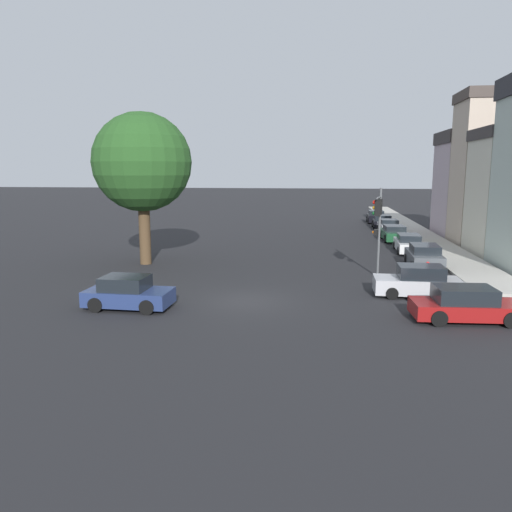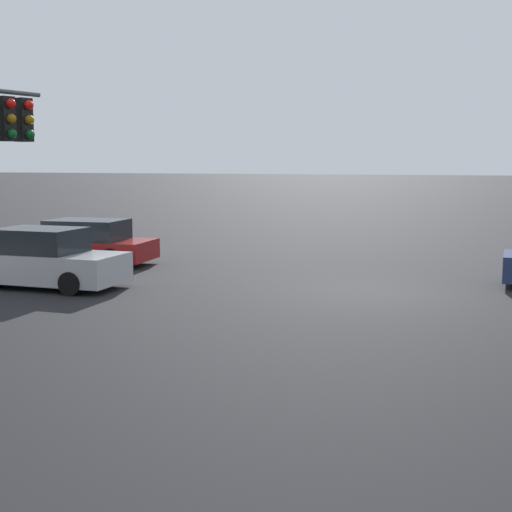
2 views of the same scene
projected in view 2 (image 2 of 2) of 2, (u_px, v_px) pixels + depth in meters
name	position (u px, v px, depth m)	size (l,w,h in m)	color
ground_plane	(371.00, 291.00, 18.26)	(300.00, 300.00, 0.00)	black
crossing_car_0	(84.00, 243.00, 23.01)	(4.66, 2.20, 1.45)	maroon
crossing_car_1	(44.00, 260.00, 18.85)	(4.21, 1.96, 1.56)	#B7B7BC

